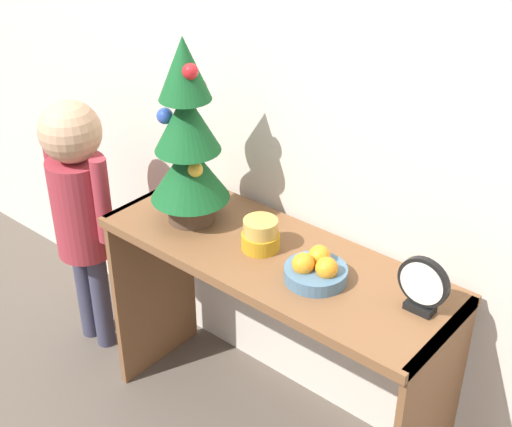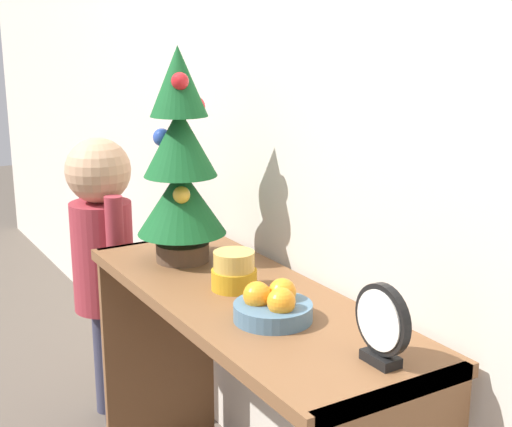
# 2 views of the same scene
# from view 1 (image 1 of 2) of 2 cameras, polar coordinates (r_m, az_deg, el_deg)

# --- Properties ---
(back_wall) EXTENTS (7.00, 0.05, 2.50)m
(back_wall) POSITION_cam_1_polar(r_m,az_deg,el_deg) (1.98, 6.17, 13.38)
(back_wall) COLOR beige
(back_wall) RESTS_ON ground_plane
(console_table) EXTENTS (1.09, 0.40, 0.69)m
(console_table) POSITION_cam_1_polar(r_m,az_deg,el_deg) (2.14, 1.36, -6.82)
(console_table) COLOR brown
(console_table) RESTS_ON ground_plane
(mini_tree) EXTENTS (0.24, 0.24, 0.58)m
(mini_tree) POSITION_cam_1_polar(r_m,az_deg,el_deg) (2.09, -5.50, 5.99)
(mini_tree) COLOR #4C3828
(mini_tree) RESTS_ON console_table
(fruit_bowl) EXTENTS (0.17, 0.17, 0.08)m
(fruit_bowl) POSITION_cam_1_polar(r_m,az_deg,el_deg) (1.93, 4.82, -4.48)
(fruit_bowl) COLOR #476B84
(fruit_bowl) RESTS_ON console_table
(singing_bowl) EXTENTS (0.11, 0.11, 0.09)m
(singing_bowl) POSITION_cam_1_polar(r_m,az_deg,el_deg) (2.04, 0.36, -1.73)
(singing_bowl) COLOR #B78419
(singing_bowl) RESTS_ON console_table
(desk_clock) EXTENTS (0.14, 0.04, 0.16)m
(desk_clock) POSITION_cam_1_polar(r_m,az_deg,el_deg) (1.83, 13.20, -5.66)
(desk_clock) COLOR black
(desk_clock) RESTS_ON console_table
(child_figure) EXTENTS (0.31, 0.21, 0.98)m
(child_figure) POSITION_cam_1_polar(r_m,az_deg,el_deg) (2.54, -13.95, 1.33)
(child_figure) COLOR #38384C
(child_figure) RESTS_ON ground_plane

